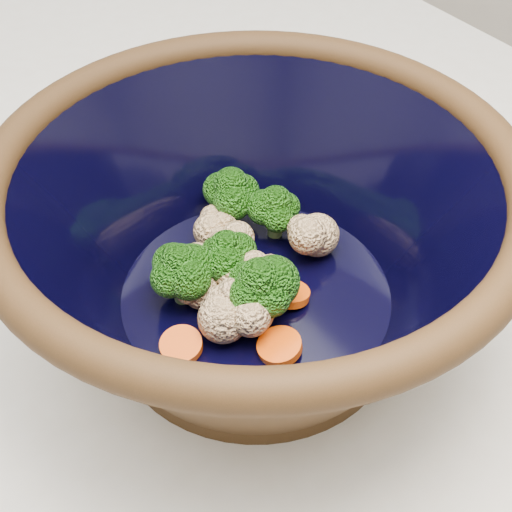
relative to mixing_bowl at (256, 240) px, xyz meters
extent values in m
cylinder|color=black|center=(0.00, 0.00, -0.08)|extent=(0.21, 0.21, 0.01)
torus|color=black|center=(0.00, 0.00, 0.06)|extent=(0.34, 0.34, 0.02)
cylinder|color=black|center=(0.00, 0.00, -0.05)|extent=(0.19, 0.19, 0.00)
cylinder|color=#608442|center=(-0.01, -0.02, -0.04)|extent=(0.01, 0.01, 0.02)
ellipsoid|color=#297015|center=(-0.01, -0.02, -0.01)|extent=(0.05, 0.05, 0.04)
cylinder|color=#608442|center=(0.05, 0.04, -0.04)|extent=(0.01, 0.01, 0.02)
ellipsoid|color=#297015|center=(0.05, 0.04, -0.02)|extent=(0.04, 0.04, 0.03)
cylinder|color=#608442|center=(0.03, 0.07, -0.04)|extent=(0.01, 0.01, 0.02)
ellipsoid|color=#297015|center=(0.03, 0.07, -0.02)|extent=(0.04, 0.04, 0.04)
cylinder|color=#608442|center=(-0.01, -0.02, -0.04)|extent=(0.01, 0.01, 0.02)
ellipsoid|color=#297015|center=(-0.01, -0.02, -0.02)|extent=(0.04, 0.04, 0.04)
cylinder|color=#608442|center=(-0.01, 0.02, -0.04)|extent=(0.01, 0.01, 0.02)
ellipsoid|color=#297015|center=(-0.01, 0.02, -0.02)|extent=(0.04, 0.04, 0.03)
cylinder|color=#608442|center=(-0.05, 0.02, -0.04)|extent=(0.01, 0.01, 0.02)
ellipsoid|color=#297015|center=(-0.05, 0.02, -0.02)|extent=(0.04, 0.04, 0.03)
sphere|color=beige|center=(-0.01, 0.00, -0.04)|extent=(0.03, 0.03, 0.03)
sphere|color=beige|center=(0.00, 0.00, -0.04)|extent=(0.03, 0.03, 0.03)
sphere|color=beige|center=(0.00, 0.06, -0.04)|extent=(0.03, 0.03, 0.03)
sphere|color=beige|center=(0.06, 0.01, -0.03)|extent=(0.03, 0.03, 0.03)
sphere|color=beige|center=(-0.04, 0.01, -0.04)|extent=(0.03, 0.03, 0.03)
sphere|color=beige|center=(-0.03, 0.03, -0.04)|extent=(0.03, 0.03, 0.03)
sphere|color=beige|center=(-0.04, -0.02, -0.03)|extent=(0.03, 0.03, 0.03)
sphere|color=beige|center=(-0.02, -0.02, -0.03)|extent=(0.03, 0.03, 0.03)
sphere|color=beige|center=(0.00, 0.03, -0.04)|extent=(0.03, 0.03, 0.03)
sphere|color=beige|center=(0.00, -0.01, -0.03)|extent=(0.03, 0.03, 0.03)
cylinder|color=#ED4D0A|center=(-0.02, -0.05, -0.05)|extent=(0.03, 0.03, 0.01)
cylinder|color=#ED4D0A|center=(0.00, 0.00, -0.05)|extent=(0.03, 0.03, 0.01)
cylinder|color=#ED4D0A|center=(0.02, -0.02, -0.05)|extent=(0.03, 0.03, 0.01)
cylinder|color=#ED4D0A|center=(-0.07, -0.02, -0.05)|extent=(0.03, 0.03, 0.01)
cylinder|color=#ED4D0A|center=(0.00, 0.02, -0.05)|extent=(0.03, 0.03, 0.01)
camera|label=1|loc=(-0.19, -0.29, 0.32)|focal=50.00mm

